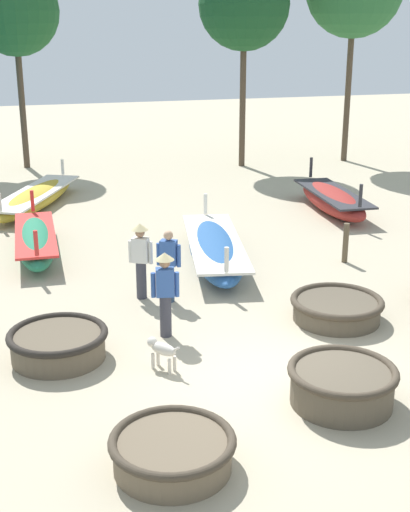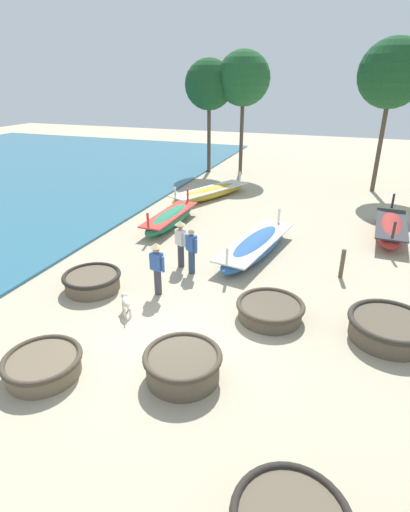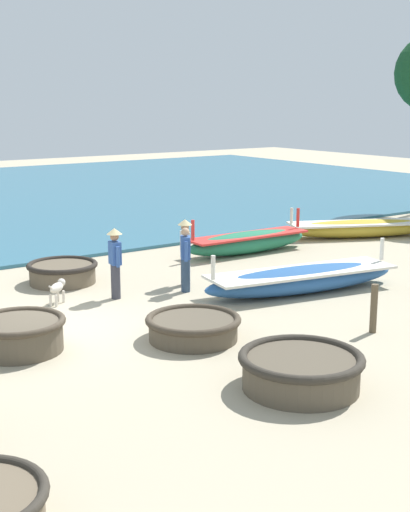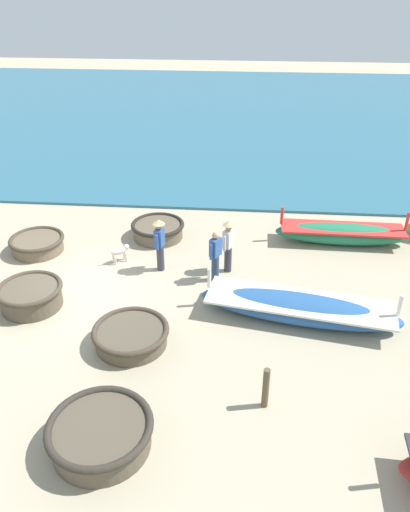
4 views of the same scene
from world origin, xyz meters
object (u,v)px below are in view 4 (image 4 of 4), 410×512
Objects in this scene: coracle_tilted at (101,433)px; fisherman_standing_right at (160,242)px; long_boat_white_hull at (299,308)px; dog at (120,251)px; coracle_front_right at (31,295)px; fisherman_by_coracle at (215,255)px; mooring_post_inland at (266,388)px; long_boat_blue_hull at (342,233)px; coracle_beside_post at (37,243)px; coracle_far_right at (131,335)px; coracle_far_left at (158,229)px; fisherman_crouching at (228,243)px.

fisherman_standing_right is (-6.42, 0.10, 0.63)m from coracle_tilted.
fisherman_standing_right is (-2.08, -3.93, 0.63)m from long_boat_white_hull.
coracle_tilted is at bearing -0.89° from fisherman_standing_right.
dog is (-6.77, -1.20, 0.04)m from coracle_tilted.
coracle_front_right is 1.10× the size of fisherman_by_coracle.
fisherman_standing_right reaches higher than mooring_post_inland.
long_boat_blue_hull is at bearing 110.89° from fisherman_standing_right.
long_boat_blue_hull reaches higher than coracle_beside_post.
coracle_far_right is at bearing -71.57° from long_boat_white_hull.
long_boat_blue_hull is at bearing 160.16° from mooring_post_inland.
dog is (1.69, -0.87, 0.08)m from coracle_far_left.
fisherman_by_coracle is 4.92m from mooring_post_inland.
fisherman_by_coracle is 1.58× the size of mooring_post_inland.
long_boat_blue_hull is (-1.36, 9.76, 0.08)m from coracle_beside_post.
coracle_front_right is 5.13m from fisherman_by_coracle.
long_boat_blue_hull is 6.08m from fisherman_standing_right.
coracle_beside_post is 3.89m from coracle_far_left.
coracle_front_right is at bearing -36.78° from dog.
coracle_far_right is at bearing -31.30° from fisherman_by_coracle.
fisherman_crouching is 5.37m from mooring_post_inland.
long_boat_blue_hull reaches higher than mooring_post_inland.
long_boat_blue_hull is 7.78m from mooring_post_inland.
coracle_far_right is at bearing -31.52° from fisherman_crouching.
coracle_front_right reaches higher than coracle_tilted.
fisherman_standing_right is at bearing 11.77° from coracle_far_left.
fisherman_crouching is at bearing 162.07° from coracle_tilted.
fisherman_standing_right reaches higher than coracle_far_right.
dog is at bearing -75.44° from long_boat_blue_hull.
mooring_post_inland is (7.31, -2.64, 0.15)m from long_boat_blue_hull.
mooring_post_inland is at bearing 38.01° from dog.
fisherman_crouching is at bearing 113.34° from coracle_front_right.
coracle_far_right is 0.43× the size of long_boat_blue_hull.
coracle_far_left is (-1.24, 3.69, 0.03)m from coracle_beside_post.
coracle_tilted is at bearing -16.45° from fisherman_by_coracle.
mooring_post_inland is (3.03, 6.16, 0.16)m from coracle_front_right.
coracle_beside_post is 9.86m from long_boat_blue_hull.
fisherman_standing_right is (-3.45, 0.16, 0.70)m from coracle_far_right.
coracle_far_left is at bearing -168.23° from fisherman_standing_right.
dog reaches higher than coracle_far_right.
coracle_front_right is 1.04× the size of fisherman_crouching.
long_boat_blue_hull reaches higher than coracle_tilted.
mooring_post_inland reaches higher than coracle_far_right.
fisherman_crouching is (0.70, 6.12, 0.69)m from coracle_beside_post.
fisherman_crouching reaches higher than coracle_far_right.
fisherman_crouching is 1.06× the size of fisherman_by_coracle.
mooring_post_inland reaches higher than dog.
fisherman_by_coracle is (-1.65, -2.27, 0.51)m from long_boat_white_hull.
fisherman_standing_right reaches higher than dog.
coracle_tilted is 1.22× the size of fisherman_standing_right.
coracle_front_right reaches higher than coracle_far_left.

